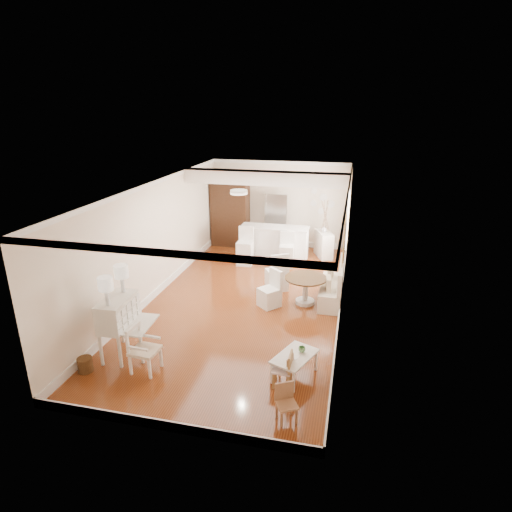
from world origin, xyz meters
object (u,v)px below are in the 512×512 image
at_px(dining_table, 305,290).
at_px(bar_stool_right, 286,250).
at_px(kids_table, 294,366).
at_px(secretary_bureau, 119,327).
at_px(slip_chair_near, 269,289).
at_px(kids_chair_b, 282,369).
at_px(slip_chair_far, 277,271).
at_px(gustavian_armchair, 145,350).
at_px(sideboard, 324,244).
at_px(bar_stool_left, 245,246).
at_px(breakfast_counter, 274,243).
at_px(wicker_basket, 85,365).
at_px(kids_chair_a, 283,369).
at_px(pantry_cabinet, 230,211).
at_px(fridge, 287,222).
at_px(kids_chair_c, 287,404).

height_order(dining_table, bar_stool_right, bar_stool_right).
relative_size(kids_table, dining_table, 0.87).
xyz_separation_m(secretary_bureau, slip_chair_near, (2.30, 2.65, -0.14)).
xyz_separation_m(kids_chair_b, slip_chair_far, (-0.83, 3.93, 0.18)).
bearing_deg(kids_table, slip_chair_near, 110.47).
xyz_separation_m(gustavian_armchair, slip_chair_far, (1.59, 4.06, 0.08)).
relative_size(kids_chair_b, sideboard, 0.78).
distance_m(kids_chair_b, dining_table, 3.25).
distance_m(bar_stool_right, sideboard, 1.50).
relative_size(dining_table, bar_stool_left, 0.88).
height_order(breakfast_counter, sideboard, breakfast_counter).
bearing_deg(breakfast_counter, slip_chair_far, -77.54).
height_order(breakfast_counter, bar_stool_left, bar_stool_left).
relative_size(kids_chair_b, bar_stool_left, 0.58).
bearing_deg(gustavian_armchair, wicker_basket, 108.67).
height_order(kids_table, bar_stool_right, bar_stool_right).
bearing_deg(kids_table, breakfast_counter, 104.20).
relative_size(kids_chair_a, pantry_cabinet, 0.24).
distance_m(fridge, sideboard, 1.43).
distance_m(slip_chair_far, sideboard, 2.96).
bearing_deg(sideboard, kids_chair_b, -114.01).
xyz_separation_m(kids_chair_b, sideboard, (0.13, 6.73, 0.07)).
distance_m(gustavian_armchair, kids_chair_a, 2.44).
bearing_deg(wicker_basket, slip_chair_far, 58.60).
xyz_separation_m(wicker_basket, bar_stool_left, (1.40, 5.88, 0.43)).
bearing_deg(sideboard, breakfast_counter, 178.80).
distance_m(kids_table, bar_stool_left, 5.67).
bearing_deg(kids_table, bar_stool_right, 100.87).
bearing_deg(kids_chair_b, kids_chair_c, 14.75).
xyz_separation_m(secretary_bureau, pantry_cabinet, (0.10, 6.97, 0.57)).
bearing_deg(slip_chair_far, wicker_basket, 27.28).
bearing_deg(slip_chair_near, bar_stool_right, 132.41).
relative_size(slip_chair_far, breakfast_counter, 0.49).
relative_size(gustavian_armchair, pantry_cabinet, 0.37).
relative_size(secretary_bureau, dining_table, 1.19).
height_order(kids_table, slip_chair_far, slip_chair_far).
bearing_deg(pantry_cabinet, wicker_basket, -93.38).
distance_m(wicker_basket, bar_stool_right, 6.55).
distance_m(dining_table, pantry_cabinet, 5.05).
xyz_separation_m(gustavian_armchair, kids_chair_b, (2.42, 0.13, -0.10)).
bearing_deg(secretary_bureau, fridge, 70.33).
bearing_deg(secretary_bureau, kids_chair_a, -7.04).
xyz_separation_m(kids_chair_c, fridge, (-1.33, 8.04, 0.60)).
height_order(kids_table, dining_table, dining_table).
relative_size(gustavian_armchair, kids_table, 1.00).
bearing_deg(kids_table, dining_table, 93.42).
bearing_deg(bar_stool_left, pantry_cabinet, 117.19).
relative_size(gustavian_armchair, slip_chair_near, 0.97).
height_order(kids_table, kids_chair_a, kids_chair_a).
bearing_deg(slip_chair_far, secretary_bureau, 26.75).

